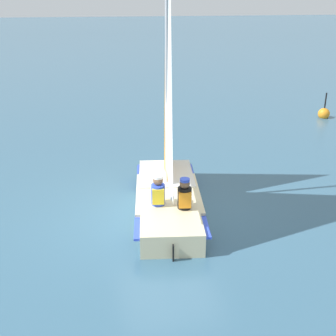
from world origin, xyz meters
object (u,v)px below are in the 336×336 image
sailboat_main (168,174)px  sailor_helm (158,198)px  sailor_crew (184,202)px  buoy_marker (324,113)px

sailboat_main → sailor_helm: size_ratio=5.41×
sailor_helm → sailor_crew: (0.51, -0.30, 0.00)m
sailboat_main → buoy_marker: 10.84m
sailboat_main → buoy_marker: bearing=-40.4°
buoy_marker → sailor_crew: bearing=-137.9°
sailor_crew → sailboat_main: bearing=22.0°
buoy_marker → sailboat_main: bearing=-141.7°
sailboat_main → sailor_helm: sailboat_main is taller
buoy_marker → sailor_helm: bearing=-140.7°
sailboat_main → sailor_crew: size_ratio=5.41×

